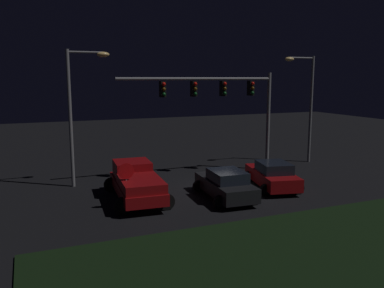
# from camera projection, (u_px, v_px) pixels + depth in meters

# --- Properties ---
(ground_plane) EXTENTS (80.00, 80.00, 0.00)m
(ground_plane) POSITION_uv_depth(u_px,v_px,m) (219.00, 187.00, 22.90)
(ground_plane) COLOR black
(grass_median) EXTENTS (21.19, 6.69, 0.10)m
(grass_median) POSITION_uv_depth(u_px,v_px,m) (325.00, 245.00, 14.84)
(grass_median) COLOR black
(grass_median) RESTS_ON ground_plane
(pickup_truck) EXTENTS (3.14, 5.53, 1.80)m
(pickup_truck) POSITION_uv_depth(u_px,v_px,m) (136.00, 180.00, 20.42)
(pickup_truck) COLOR maroon
(pickup_truck) RESTS_ON ground_plane
(car_sedan) EXTENTS (2.68, 4.51, 1.51)m
(car_sedan) POSITION_uv_depth(u_px,v_px,m) (226.00, 184.00, 20.62)
(car_sedan) COLOR black
(car_sedan) RESTS_ON ground_plane
(car_sedan_far) EXTENTS (3.11, 4.69, 1.51)m
(car_sedan_far) POSITION_uv_depth(u_px,v_px,m) (272.00, 175.00, 22.62)
(car_sedan_far) COLOR maroon
(car_sedan_far) RESTS_ON ground_plane
(traffic_signal_gantry) EXTENTS (10.32, 0.56, 6.50)m
(traffic_signal_gantry) POSITION_uv_depth(u_px,v_px,m) (224.00, 96.00, 25.26)
(traffic_signal_gantry) COLOR slate
(traffic_signal_gantry) RESTS_ON ground_plane
(street_lamp_left) EXTENTS (2.40, 0.44, 7.71)m
(street_lamp_left) POSITION_uv_depth(u_px,v_px,m) (78.00, 101.00, 22.44)
(street_lamp_left) COLOR slate
(street_lamp_left) RESTS_ON ground_plane
(street_lamp_right) EXTENTS (2.50, 0.44, 7.70)m
(street_lamp_right) POSITION_uv_depth(u_px,v_px,m) (306.00, 96.00, 28.88)
(street_lamp_right) COLOR slate
(street_lamp_right) RESTS_ON ground_plane
(stop_sign) EXTENTS (0.76, 0.08, 2.23)m
(stop_sign) POSITION_uv_depth(u_px,v_px,m) (126.00, 177.00, 18.78)
(stop_sign) COLOR slate
(stop_sign) RESTS_ON ground_plane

